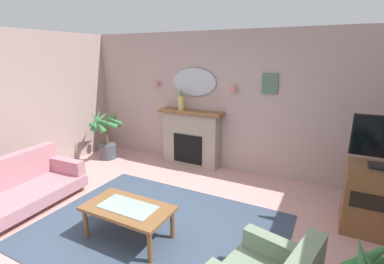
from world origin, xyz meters
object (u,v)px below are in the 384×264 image
at_px(wall_sconce_right, 233,87).
at_px(fireplace, 191,138).
at_px(floral_couch, 18,187).
at_px(potted_plant_corner_palm, 106,132).
at_px(wall_sconce_left, 157,83).
at_px(tv_cabinet, 378,201).
at_px(coffee_table, 128,211).
at_px(wall_mirror, 194,82).
at_px(mantel_vase_left, 181,100).
at_px(framed_picture, 270,84).

bearing_deg(wall_sconce_right, fireplace, -173.84).
xyz_separation_m(floral_couch, potted_plant_corner_palm, (-0.29, 2.17, 0.28)).
relative_size(wall_sconce_left, potted_plant_corner_palm, 0.13).
bearing_deg(tv_cabinet, fireplace, 163.22).
height_order(wall_sconce_left, coffee_table, wall_sconce_left).
height_order(wall_mirror, wall_sconce_left, wall_mirror).
height_order(mantel_vase_left, potted_plant_corner_palm, mantel_vase_left).
bearing_deg(potted_plant_corner_palm, coffee_table, -41.67).
relative_size(framed_picture, floral_couch, 0.21).
xyz_separation_m(fireplace, wall_mirror, (-0.00, 0.14, 1.14)).
bearing_deg(framed_picture, wall_mirror, -179.62).
distance_m(floral_couch, potted_plant_corner_palm, 2.21).
bearing_deg(wall_sconce_left, fireplace, -6.16).
xyz_separation_m(mantel_vase_left, tv_cabinet, (3.40, -0.94, -0.91)).
height_order(fireplace, wall_mirror, wall_mirror).
height_order(wall_sconce_right, floral_couch, wall_sconce_right).
relative_size(wall_sconce_right, framed_picture, 0.39).
height_order(tv_cabinet, potted_plant_corner_palm, potted_plant_corner_palm).
height_order(wall_sconce_left, floral_couch, wall_sconce_left).
bearing_deg(coffee_table, mantel_vase_left, 104.43).
bearing_deg(wall_mirror, potted_plant_corner_palm, -159.82).
bearing_deg(floral_couch, mantel_vase_left, 63.66).
relative_size(fireplace, framed_picture, 3.78).
height_order(wall_mirror, floral_couch, wall_mirror).
relative_size(framed_picture, potted_plant_corner_palm, 0.32).
height_order(coffee_table, tv_cabinet, tv_cabinet).
height_order(framed_picture, floral_couch, framed_picture).
distance_m(wall_mirror, wall_sconce_left, 0.85).
bearing_deg(potted_plant_corner_palm, wall_mirror, 20.18).
distance_m(wall_mirror, coffee_table, 3.02).
distance_m(mantel_vase_left, wall_sconce_right, 1.10).
height_order(mantel_vase_left, tv_cabinet, mantel_vase_left).
bearing_deg(wall_sconce_left, wall_sconce_right, 0.00).
distance_m(wall_sconce_left, tv_cabinet, 4.36).
bearing_deg(fireplace, wall_sconce_right, 6.16).
xyz_separation_m(framed_picture, floral_couch, (-3.02, -2.85, -1.43)).
xyz_separation_m(fireplace, potted_plant_corner_palm, (-1.81, -0.52, 0.03)).
height_order(fireplace, mantel_vase_left, mantel_vase_left).
xyz_separation_m(mantel_vase_left, potted_plant_corner_palm, (-1.61, -0.50, -0.76)).
relative_size(fireplace, potted_plant_corner_palm, 1.22).
height_order(coffee_table, floral_couch, floral_couch).
relative_size(framed_picture, coffee_table, 0.33).
distance_m(mantel_vase_left, tv_cabinet, 3.64).
distance_m(framed_picture, tv_cabinet, 2.42).
distance_m(wall_sconce_right, tv_cabinet, 2.85).
relative_size(mantel_vase_left, tv_cabinet, 0.49).
bearing_deg(floral_couch, wall_mirror, 61.82).
distance_m(wall_mirror, framed_picture, 1.50).
bearing_deg(wall_sconce_left, floral_couch, -103.54).
xyz_separation_m(wall_mirror, wall_sconce_left, (-0.85, -0.05, -0.05)).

